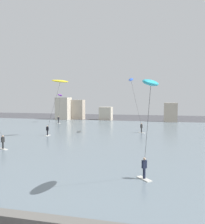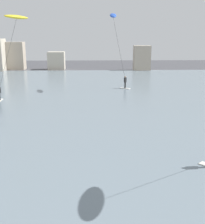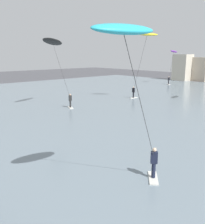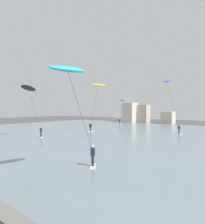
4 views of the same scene
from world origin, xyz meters
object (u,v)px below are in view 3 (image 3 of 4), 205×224
(kitesurfer_yellow, at_px, (145,43))
(kitesurfer_black, at_px, (54,46))
(kitesurfer_purple, at_px, (173,56))
(kitesurfer_cyan, at_px, (129,53))

(kitesurfer_yellow, relative_size, kitesurfer_black, 1.10)
(kitesurfer_purple, xyz_separation_m, kitesurfer_cyan, (22.98, -38.82, 0.50))
(kitesurfer_yellow, height_order, kitesurfer_black, kitesurfer_yellow)
(kitesurfer_purple, height_order, kitesurfer_cyan, kitesurfer_cyan)
(kitesurfer_purple, bearing_deg, kitesurfer_yellow, -66.92)
(kitesurfer_cyan, bearing_deg, kitesurfer_purple, 120.62)
(kitesurfer_yellow, relative_size, kitesurfer_cyan, 1.21)
(kitesurfer_yellow, bearing_deg, kitesurfer_cyan, -52.70)
(kitesurfer_black, bearing_deg, kitesurfer_yellow, 71.90)
(kitesurfer_yellow, xyz_separation_m, kitesurfer_purple, (-8.37, 19.65, -1.85))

